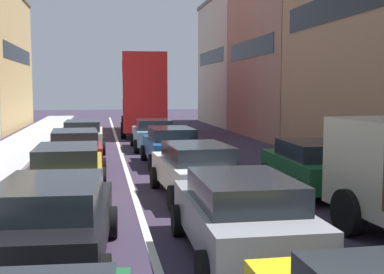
# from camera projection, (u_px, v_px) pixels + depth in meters

# --- Properties ---
(sidewalk_left) EXTENTS (2.60, 64.00, 0.14)m
(sidewalk_left) POSITION_uv_depth(u_px,v_px,m) (3.00, 158.00, 21.23)
(sidewalk_left) COLOR #A7A7A7
(sidewalk_left) RESTS_ON ground
(lane_stripe_left) EXTENTS (0.16, 60.00, 0.01)m
(lane_stripe_left) POSITION_uv_depth(u_px,v_px,m) (122.00, 156.00, 22.13)
(lane_stripe_left) COLOR silver
(lane_stripe_left) RESTS_ON ground
(lane_stripe_right) EXTENTS (0.16, 60.00, 0.01)m
(lane_stripe_right) POSITION_uv_depth(u_px,v_px,m) (197.00, 154.00, 22.74)
(lane_stripe_right) COLOR silver
(lane_stripe_right) RESTS_ON ground
(building_row_right) EXTENTS (7.20, 43.90, 11.52)m
(building_row_right) POSITION_uv_depth(u_px,v_px,m) (351.00, 40.00, 25.17)
(building_row_right) COLOR #B2ADA3
(building_row_right) RESTS_ON ground
(sedan_centre_lane_second) EXTENTS (2.12, 4.33, 1.49)m
(sedan_centre_lane_second) POSITION_uv_depth(u_px,v_px,m) (241.00, 214.00, 8.81)
(sedan_centre_lane_second) COLOR gray
(sedan_centre_lane_second) RESTS_ON ground
(wagon_left_lane_second) EXTENTS (2.28, 4.40, 1.49)m
(wagon_left_lane_second) POSITION_uv_depth(u_px,v_px,m) (52.00, 220.00, 8.39)
(wagon_left_lane_second) COLOR black
(wagon_left_lane_second) RESTS_ON ground
(hatchback_centre_lane_third) EXTENTS (2.24, 4.39, 1.49)m
(hatchback_centre_lane_third) POSITION_uv_depth(u_px,v_px,m) (196.00, 169.00, 13.77)
(hatchback_centre_lane_third) COLOR silver
(hatchback_centre_lane_third) RESTS_ON ground
(sedan_left_lane_third) EXTENTS (2.07, 4.31, 1.49)m
(sedan_left_lane_third) POSITION_uv_depth(u_px,v_px,m) (68.00, 171.00, 13.37)
(sedan_left_lane_third) COLOR #B29319
(sedan_left_lane_third) RESTS_ON ground
(coupe_centre_lane_fourth) EXTENTS (2.11, 4.33, 1.49)m
(coupe_centre_lane_fourth) POSITION_uv_depth(u_px,v_px,m) (171.00, 145.00, 19.55)
(coupe_centre_lane_fourth) COLOR #194C8C
(coupe_centre_lane_fourth) RESTS_ON ground
(sedan_left_lane_fourth) EXTENTS (2.22, 4.38, 1.49)m
(sedan_left_lane_fourth) POSITION_uv_depth(u_px,v_px,m) (75.00, 149.00, 18.30)
(sedan_left_lane_fourth) COLOR #A51E1E
(sedan_left_lane_fourth) RESTS_ON ground
(sedan_centre_lane_fifth) EXTENTS (2.07, 4.30, 1.49)m
(sedan_centre_lane_fifth) POSITION_uv_depth(u_px,v_px,m) (153.00, 133.00, 24.68)
(sedan_centre_lane_fifth) COLOR #759EB7
(sedan_centre_lane_fifth) RESTS_ON ground
(sedan_left_lane_fifth) EXTENTS (2.07, 4.31, 1.49)m
(sedan_left_lane_fifth) POSITION_uv_depth(u_px,v_px,m) (83.00, 135.00, 23.69)
(sedan_left_lane_fifth) COLOR beige
(sedan_left_lane_fifth) RESTS_ON ground
(sedan_right_lane_behind_truck) EXTENTS (2.19, 4.36, 1.49)m
(sedan_right_lane_behind_truck) POSITION_uv_depth(u_px,v_px,m) (312.00, 165.00, 14.43)
(sedan_right_lane_behind_truck) COLOR #19592D
(sedan_right_lane_behind_truck) RESTS_ON ground
(bus_mid_queue_primary) EXTENTS (3.17, 10.61, 5.06)m
(bus_mid_queue_primary) POSITION_uv_depth(u_px,v_px,m) (142.00, 91.00, 33.06)
(bus_mid_queue_primary) COLOR #B21919
(bus_mid_queue_primary) RESTS_ON ground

